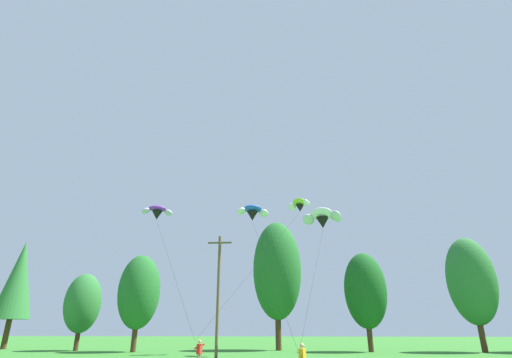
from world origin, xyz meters
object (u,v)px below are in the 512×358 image
object	(u,v)px
parafoil_kite_high_purple	(157,212)
parafoil_kite_low_white	(322,218)
parafoil_kite_far_lime_white	(299,205)
parafoil_kite_mid_blue_white	(253,212)
utility_pole	(218,291)
kite_flyer_near	(199,352)

from	to	relation	value
parafoil_kite_high_purple	parafoil_kite_low_white	xyz separation A→B (m)	(15.28, 2.71, -0.14)
parafoil_kite_far_lime_white	parafoil_kite_mid_blue_white	bearing A→B (deg)	165.54
parafoil_kite_far_lime_white	parafoil_kite_low_white	distance (m)	4.34
utility_pole	parafoil_kite_far_lime_white	distance (m)	12.54
parafoil_kite_high_purple	parafoil_kite_far_lime_white	bearing A→B (deg)	23.57
utility_pole	parafoil_kite_low_white	xyz separation A→B (m)	(9.65, 0.95, 6.76)
utility_pole	parafoil_kite_high_purple	size ratio (longest dim) A/B	0.91
parafoil_kite_mid_blue_white	parafoil_kite_low_white	size ratio (longest dim) A/B	1.27
utility_pole	kite_flyer_near	xyz separation A→B (m)	(0.44, -8.70, -4.45)
parafoil_kite_far_lime_white	parafoil_kite_low_white	bearing A→B (deg)	-57.28
kite_flyer_near	parafoil_kite_high_purple	distance (m)	14.63
parafoil_kite_mid_blue_white	parafoil_kite_far_lime_white	xyz separation A→B (m)	(5.09, -1.31, 0.32)
parafoil_kite_high_purple	parafoil_kite_far_lime_white	xyz separation A→B (m)	(13.30, 5.80, 2.17)
kite_flyer_near	parafoil_kite_high_purple	bearing A→B (deg)	131.19
kite_flyer_near	parafoil_kite_far_lime_white	world-z (taller)	parafoil_kite_far_lime_white
utility_pole	parafoil_kite_mid_blue_white	size ratio (longest dim) A/B	0.50
kite_flyer_near	parafoil_kite_far_lime_white	size ratio (longest dim) A/B	0.12
kite_flyer_near	parafoil_kite_mid_blue_white	xyz separation A→B (m)	(2.13, 14.06, 13.20)
utility_pole	parafoil_kite_far_lime_white	size ratio (longest dim) A/B	0.75
utility_pole	kite_flyer_near	bearing A→B (deg)	-87.09
kite_flyer_near	parafoil_kite_far_lime_white	bearing A→B (deg)	60.47
utility_pole	parafoil_kite_far_lime_white	xyz separation A→B (m)	(7.66, 4.05, 9.07)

